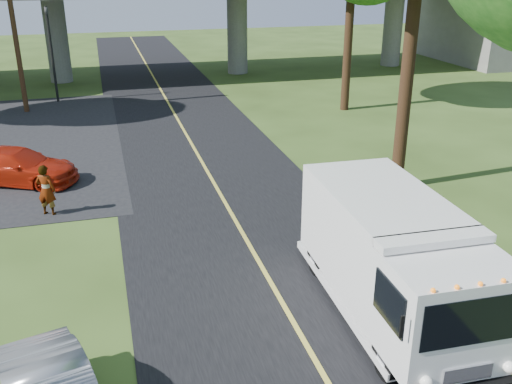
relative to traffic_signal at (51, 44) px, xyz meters
name	(u,v)px	position (x,y,z in m)	size (l,w,h in m)	color
road	(220,194)	(6.00, -16.00, -3.19)	(7.00, 90.00, 0.02)	black
lane_line	(220,193)	(6.00, -16.00, -3.17)	(0.12, 90.00, 0.01)	gold
overpass	(149,8)	(6.00, 6.00, 1.36)	(54.00, 10.00, 7.30)	slate
traffic_signal	(51,44)	(0.00, 0.00, 0.00)	(0.18, 0.22, 5.20)	black
utility_pole	(13,22)	(-1.50, -2.00, 1.40)	(1.60, 0.26, 9.00)	#472D19
step_van	(393,256)	(8.20, -24.02, -1.74)	(2.56, 6.48, 2.69)	white
red_sedan	(17,166)	(-0.78, -13.02, -2.57)	(1.76, 4.34, 1.26)	#AC1E0A
pedestrian	(46,190)	(0.43, -16.24, -2.37)	(0.61, 0.40, 1.66)	gray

